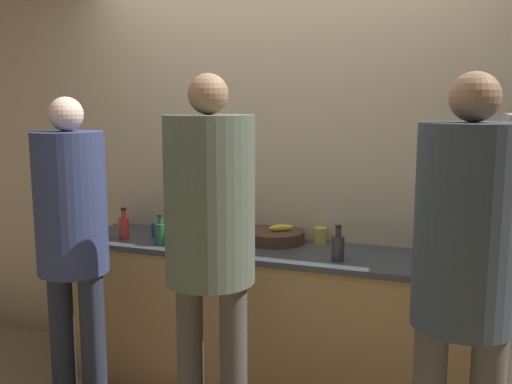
{
  "coord_description": "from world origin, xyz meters",
  "views": [
    {
      "loc": [
        1.07,
        -2.69,
        1.72
      ],
      "look_at": [
        0.0,
        0.13,
        1.24
      ],
      "focal_mm": 40.0,
      "sensor_mm": 36.0,
      "label": 1
    }
  ],
  "objects_px": {
    "person_left": "(72,232)",
    "bottle_dark": "(338,247)",
    "bottle_red": "(124,227)",
    "person_right": "(465,264)",
    "utensil_crock": "(438,240)",
    "bottle_green": "(161,233)",
    "cup_yellow": "(320,235)",
    "cup_blue": "(157,230)",
    "fruit_bowl": "(274,236)",
    "person_center": "(210,227)"
  },
  "relations": [
    {
      "from": "bottle_dark",
      "to": "cup_yellow",
      "type": "bearing_deg",
      "value": 117.94
    },
    {
      "from": "person_left",
      "to": "bottle_green",
      "type": "relative_size",
      "value": 9.59
    },
    {
      "from": "bottle_red",
      "to": "cup_blue",
      "type": "relative_size",
      "value": 2.09
    },
    {
      "from": "person_center",
      "to": "fruit_bowl",
      "type": "relative_size",
      "value": 5.2
    },
    {
      "from": "bottle_green",
      "to": "cup_yellow",
      "type": "bearing_deg",
      "value": 24.17
    },
    {
      "from": "bottle_green",
      "to": "cup_blue",
      "type": "relative_size",
      "value": 1.98
    },
    {
      "from": "fruit_bowl",
      "to": "bottle_red",
      "type": "distance_m",
      "value": 0.92
    },
    {
      "from": "bottle_red",
      "to": "person_left",
      "type": "bearing_deg",
      "value": -86.24
    },
    {
      "from": "person_right",
      "to": "bottle_green",
      "type": "bearing_deg",
      "value": 159.49
    },
    {
      "from": "bottle_dark",
      "to": "bottle_red",
      "type": "distance_m",
      "value": 1.33
    },
    {
      "from": "person_left",
      "to": "bottle_green",
      "type": "height_order",
      "value": "person_left"
    },
    {
      "from": "person_right",
      "to": "bottle_dark",
      "type": "relative_size",
      "value": 9.59
    },
    {
      "from": "fruit_bowl",
      "to": "bottle_dark",
      "type": "bearing_deg",
      "value": -30.53
    },
    {
      "from": "person_right",
      "to": "utensil_crock",
      "type": "relative_size",
      "value": 6.33
    },
    {
      "from": "bottle_dark",
      "to": "person_left",
      "type": "bearing_deg",
      "value": -158.53
    },
    {
      "from": "person_center",
      "to": "bottle_green",
      "type": "distance_m",
      "value": 0.77
    },
    {
      "from": "bottle_red",
      "to": "cup_yellow",
      "type": "xyz_separation_m",
      "value": [
        1.14,
        0.33,
        -0.03
      ]
    },
    {
      "from": "utensil_crock",
      "to": "cup_yellow",
      "type": "height_order",
      "value": "utensil_crock"
    },
    {
      "from": "person_left",
      "to": "person_right",
      "type": "xyz_separation_m",
      "value": [
        1.92,
        -0.15,
        0.07
      ]
    },
    {
      "from": "bottle_dark",
      "to": "bottle_red",
      "type": "height_order",
      "value": "bottle_red"
    },
    {
      "from": "fruit_bowl",
      "to": "bottle_green",
      "type": "bearing_deg",
      "value": -153.22
    },
    {
      "from": "bottle_red",
      "to": "cup_yellow",
      "type": "distance_m",
      "value": 1.19
    },
    {
      "from": "bottle_dark",
      "to": "cup_yellow",
      "type": "height_order",
      "value": "bottle_dark"
    },
    {
      "from": "cup_blue",
      "to": "cup_yellow",
      "type": "xyz_separation_m",
      "value": [
        0.98,
        0.21,
        -0.0
      ]
    },
    {
      "from": "person_left",
      "to": "bottle_dark",
      "type": "bearing_deg",
      "value": 21.47
    },
    {
      "from": "utensil_crock",
      "to": "cup_yellow",
      "type": "relative_size",
      "value": 3.18
    },
    {
      "from": "person_left",
      "to": "person_center",
      "type": "height_order",
      "value": "person_center"
    },
    {
      "from": "person_center",
      "to": "fruit_bowl",
      "type": "xyz_separation_m",
      "value": [
        0.04,
        0.8,
        -0.22
      ]
    },
    {
      "from": "person_center",
      "to": "utensil_crock",
      "type": "bearing_deg",
      "value": 41.64
    },
    {
      "from": "bottle_green",
      "to": "cup_blue",
      "type": "xyz_separation_m",
      "value": [
        -0.12,
        0.17,
        -0.03
      ]
    },
    {
      "from": "utensil_crock",
      "to": "bottle_red",
      "type": "relative_size",
      "value": 1.5
    },
    {
      "from": "bottle_green",
      "to": "person_right",
      "type": "bearing_deg",
      "value": -20.51
    },
    {
      "from": "person_right",
      "to": "fruit_bowl",
      "type": "bearing_deg",
      "value": 139.24
    },
    {
      "from": "person_left",
      "to": "bottle_red",
      "type": "xyz_separation_m",
      "value": [
        -0.03,
        0.52,
        -0.09
      ]
    },
    {
      "from": "cup_yellow",
      "to": "person_center",
      "type": "bearing_deg",
      "value": -109.03
    },
    {
      "from": "person_center",
      "to": "cup_blue",
      "type": "xyz_separation_m",
      "value": [
        -0.68,
        0.67,
        -0.21
      ]
    },
    {
      "from": "fruit_bowl",
      "to": "utensil_crock",
      "type": "bearing_deg",
      "value": 4.06
    },
    {
      "from": "person_center",
      "to": "cup_yellow",
      "type": "bearing_deg",
      "value": 70.97
    },
    {
      "from": "bottle_red",
      "to": "bottle_green",
      "type": "distance_m",
      "value": 0.29
    },
    {
      "from": "bottle_dark",
      "to": "person_right",
      "type": "bearing_deg",
      "value": -46.53
    },
    {
      "from": "cup_blue",
      "to": "cup_yellow",
      "type": "height_order",
      "value": "cup_blue"
    },
    {
      "from": "person_right",
      "to": "cup_blue",
      "type": "height_order",
      "value": "person_right"
    },
    {
      "from": "cup_blue",
      "to": "bottle_dark",
      "type": "bearing_deg",
      "value": -6.55
    },
    {
      "from": "cup_blue",
      "to": "person_right",
      "type": "bearing_deg",
      "value": -23.96
    },
    {
      "from": "person_right",
      "to": "cup_blue",
      "type": "bearing_deg",
      "value": 156.04
    },
    {
      "from": "bottle_red",
      "to": "fruit_bowl",
      "type": "bearing_deg",
      "value": 15.71
    },
    {
      "from": "bottle_dark",
      "to": "fruit_bowl",
      "type": "bearing_deg",
      "value": 149.47
    },
    {
      "from": "fruit_bowl",
      "to": "cup_blue",
      "type": "distance_m",
      "value": 0.73
    },
    {
      "from": "person_left",
      "to": "person_center",
      "type": "distance_m",
      "value": 0.81
    },
    {
      "from": "utensil_crock",
      "to": "fruit_bowl",
      "type": "bearing_deg",
      "value": -175.94
    }
  ]
}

